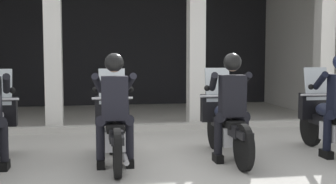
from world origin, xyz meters
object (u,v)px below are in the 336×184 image
Objects in this scene: police_officer_center_left at (115,100)px; police_officer_center_right at (232,98)px; motorcycle_center_left at (114,128)px; motorcycle_far_right at (329,122)px; motorcycle_center_right at (225,125)px.

police_officer_center_right is at bearing -1.32° from police_officer_center_left.
motorcycle_center_left is 1.00× the size of motorcycle_far_right.
motorcycle_far_right is at bearing -5.11° from motorcycle_center_right.
police_officer_center_right is (1.69, -0.24, 0.44)m from motorcycle_center_left.
police_officer_center_right is (-0.00, -0.28, 0.44)m from motorcycle_center_right.
police_officer_center_left is at bearing -173.03° from motorcycle_center_right.
motorcycle_center_left and motorcycle_center_right have the same top height.
police_officer_center_right is 0.78× the size of motorcycle_far_right.
motorcycle_center_left is 1.00× the size of motorcycle_center_right.
police_officer_center_left and police_officer_center_right have the same top height.
police_officer_center_right is (1.69, 0.04, 0.00)m from police_officer_center_left.
motorcycle_center_right is 1.00× the size of motorcycle_far_right.
motorcycle_center_right is at bearing 85.88° from police_officer_center_right.
motorcycle_center_left is 1.29× the size of police_officer_center_right.
motorcycle_far_right is at bearing -2.62° from motorcycle_center_left.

